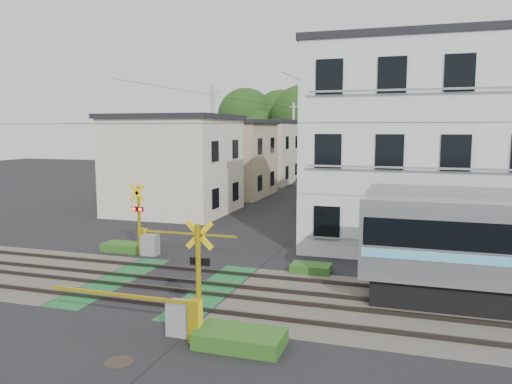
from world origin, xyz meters
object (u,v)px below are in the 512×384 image
(apartment_block, at_px, (421,145))
(manhole_cover, at_px, (119,362))
(crossing_signal_near, at_px, (184,310))
(pedestrian, at_px, (299,184))
(crossing_signal_far, at_px, (149,239))

(apartment_block, relative_size, manhole_cover, 14.99)
(crossing_signal_near, xyz_separation_m, pedestrian, (-3.44, 29.15, 0.16))
(crossing_signal_near, relative_size, apartment_block, 0.46)
(crossing_signal_near, xyz_separation_m, apartment_block, (5.91, 13.15, 3.94))
(pedestrian, bearing_deg, manhole_cover, 109.06)
(pedestrian, bearing_deg, apartment_block, 134.46)
(crossing_signal_far, distance_m, manhole_cover, 10.17)
(crossing_signal_far, xyz_separation_m, pedestrian, (1.73, 21.84, 0.16))
(crossing_signal_far, xyz_separation_m, apartment_block, (11.09, 5.84, 3.94))
(crossing_signal_near, height_order, apartment_block, apartment_block)
(apartment_block, relative_size, pedestrian, 5.83)
(crossing_signal_far, height_order, apartment_block, apartment_block)
(manhole_cover, bearing_deg, apartment_block, 65.93)
(pedestrian, relative_size, manhole_cover, 2.57)
(apartment_block, bearing_deg, pedestrian, 120.31)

